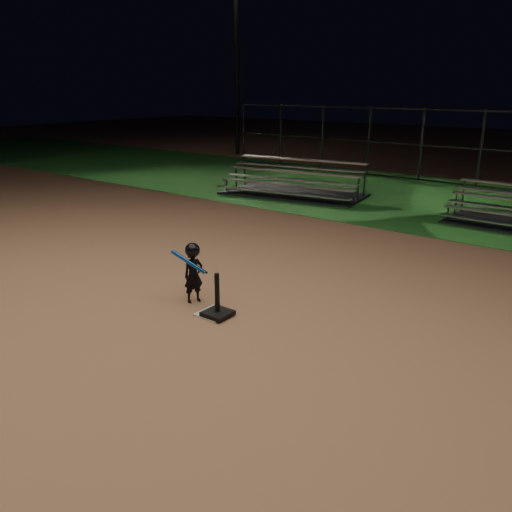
{
  "coord_description": "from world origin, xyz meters",
  "views": [
    {
      "loc": [
        4.83,
        -5.23,
        3.2
      ],
      "look_at": [
        0.0,
        1.0,
        0.65
      ],
      "focal_mm": 36.85,
      "sensor_mm": 36.0,
      "label": 1
    }
  ],
  "objects_px": {
    "light_pole_left": "(236,47)",
    "bleacher_left": "(293,188)",
    "child_batter": "(193,271)",
    "home_plate": "(215,314)",
    "batting_tee": "(218,308)"
  },
  "relations": [
    {
      "from": "light_pole_left",
      "to": "bleacher_left",
      "type": "bearing_deg",
      "value": -40.78
    },
    {
      "from": "child_batter",
      "to": "bleacher_left",
      "type": "distance_m",
      "value": 8.65
    },
    {
      "from": "bleacher_left",
      "to": "light_pole_left",
      "type": "relative_size",
      "value": 0.55
    },
    {
      "from": "home_plate",
      "to": "bleacher_left",
      "type": "distance_m",
      "value": 9.04
    },
    {
      "from": "home_plate",
      "to": "batting_tee",
      "type": "height_order",
      "value": "batting_tee"
    },
    {
      "from": "batting_tee",
      "to": "light_pole_left",
      "type": "distance_m",
      "value": 19.84
    },
    {
      "from": "batting_tee",
      "to": "child_batter",
      "type": "distance_m",
      "value": 0.79
    },
    {
      "from": "home_plate",
      "to": "light_pole_left",
      "type": "bearing_deg",
      "value": 128.77
    },
    {
      "from": "bleacher_left",
      "to": "light_pole_left",
      "type": "bearing_deg",
      "value": 129.86
    },
    {
      "from": "child_batter",
      "to": "light_pole_left",
      "type": "bearing_deg",
      "value": 59.07
    },
    {
      "from": "batting_tee",
      "to": "bleacher_left",
      "type": "xyz_separation_m",
      "value": [
        -4.14,
        8.12,
        0.08
      ]
    },
    {
      "from": "light_pole_left",
      "to": "home_plate",
      "type": "bearing_deg",
      "value": -51.23
    },
    {
      "from": "home_plate",
      "to": "light_pole_left",
      "type": "xyz_separation_m",
      "value": [
        -12.0,
        14.94,
        4.93
      ]
    },
    {
      "from": "child_batter",
      "to": "bleacher_left",
      "type": "height_order",
      "value": "bleacher_left"
    },
    {
      "from": "bleacher_left",
      "to": "home_plate",
      "type": "bearing_deg",
      "value": -72.76
    }
  ]
}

